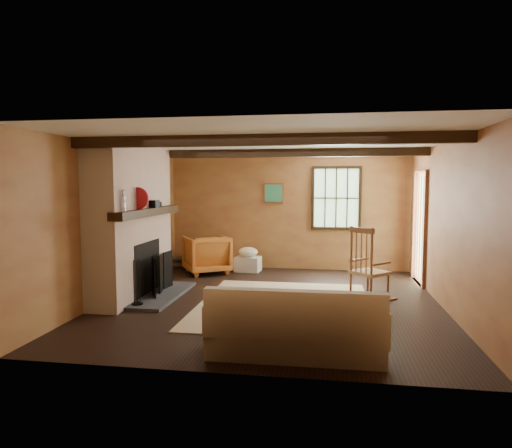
% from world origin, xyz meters
% --- Properties ---
extents(ground, '(5.50, 5.50, 0.00)m').
position_xyz_m(ground, '(0.00, 0.00, 0.00)').
color(ground, black).
rests_on(ground, ground).
extents(room_envelope, '(5.02, 5.52, 2.44)m').
position_xyz_m(room_envelope, '(0.22, 0.26, 1.63)').
color(room_envelope, '#A9763C').
rests_on(room_envelope, ground).
extents(fireplace, '(1.02, 2.30, 2.40)m').
position_xyz_m(fireplace, '(-2.23, -0.00, 1.10)').
color(fireplace, '#98553A').
rests_on(fireplace, ground).
extents(rug, '(2.50, 3.00, 0.01)m').
position_xyz_m(rug, '(0.20, -0.20, 0.00)').
color(rug, tan).
rests_on(rug, ground).
extents(rocking_chair, '(0.90, 0.90, 1.16)m').
position_xyz_m(rocking_chair, '(1.44, 0.20, 0.49)').
color(rocking_chair, '#A67D50').
rests_on(rocking_chair, ground).
extents(sofa, '(1.85, 0.83, 0.75)m').
position_xyz_m(sofa, '(0.52, -2.13, 0.27)').
color(sofa, silver).
rests_on(sofa, ground).
extents(firewood_pile, '(0.72, 0.13, 0.26)m').
position_xyz_m(firewood_pile, '(-2.09, 2.41, 0.13)').
color(firewood_pile, '#523C23').
rests_on(firewood_pile, ground).
extents(laundry_basket, '(0.54, 0.43, 0.30)m').
position_xyz_m(laundry_basket, '(-0.77, 2.30, 0.15)').
color(laundry_basket, silver).
rests_on(laundry_basket, ground).
extents(basket_pillow, '(0.50, 0.46, 0.20)m').
position_xyz_m(basket_pillow, '(-0.77, 2.30, 0.40)').
color(basket_pillow, silver).
rests_on(basket_pillow, laundry_basket).
extents(armchair, '(1.13, 1.14, 0.76)m').
position_xyz_m(armchair, '(-1.56, 1.97, 0.38)').
color(armchair, '#BF6026').
rests_on(armchair, ground).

